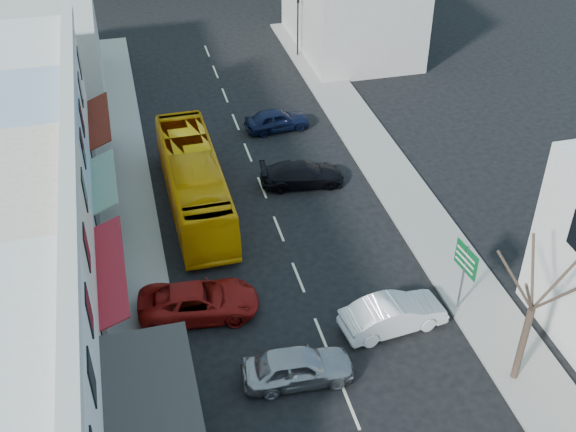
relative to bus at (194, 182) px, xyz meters
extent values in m
plane|color=black|center=(3.87, -11.07, -1.55)|extent=(120.00, 120.00, 0.00)
cube|color=gray|center=(-3.63, -1.07, -1.48)|extent=(3.00, 52.00, 0.15)
cube|color=gray|center=(11.37, -1.07, -1.48)|extent=(3.00, 52.00, 0.15)
cube|color=#5B1B10|center=(-4.53, -16.57, 1.50)|extent=(1.30, 7.65, 0.08)
cube|color=#C4B39B|center=(-8.63, -8.07, 2.45)|extent=(7.00, 8.00, 8.00)
cube|color=maroon|center=(-4.53, -8.07, 1.50)|extent=(1.30, 6.80, 0.08)
cube|color=#95AFC3|center=(-8.63, -1.07, 2.45)|extent=(7.00, 6.00, 8.00)
cube|color=#195926|center=(-4.53, -1.07, 1.50)|extent=(1.30, 5.10, 0.08)
cube|color=silver|center=(-8.63, 5.43, 2.45)|extent=(7.00, 7.00, 8.00)
cube|color=#5B1B10|center=(-4.53, 5.43, 1.50)|extent=(1.30, 5.95, 0.08)
cube|color=#B7B2A8|center=(-8.13, 15.93, 1.45)|extent=(8.00, 10.00, 6.00)
cube|color=#B7B2A8|center=(14.87, 18.93, 1.95)|extent=(8.00, 12.00, 7.00)
imported|color=#F4AB08|center=(0.00, 0.00, 0.00)|extent=(2.65, 11.63, 3.10)
imported|color=#A4A4A8|center=(2.22, -13.20, -0.85)|extent=(4.50, 2.05, 1.40)
imported|color=white|center=(6.99, -11.32, -0.85)|extent=(4.58, 2.29, 1.40)
imported|color=maroon|center=(-1.04, -8.40, -0.85)|extent=(4.77, 2.37, 1.40)
imported|color=black|center=(6.14, 0.72, -0.85)|extent=(4.67, 2.32, 1.40)
imported|color=black|center=(6.25, 7.29, -0.85)|extent=(4.52, 2.12, 1.40)
imported|color=black|center=(-2.77, -10.63, -0.55)|extent=(0.59, 0.71, 1.70)
camera|label=1|loc=(-2.98, -32.32, 20.80)|focal=45.00mm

